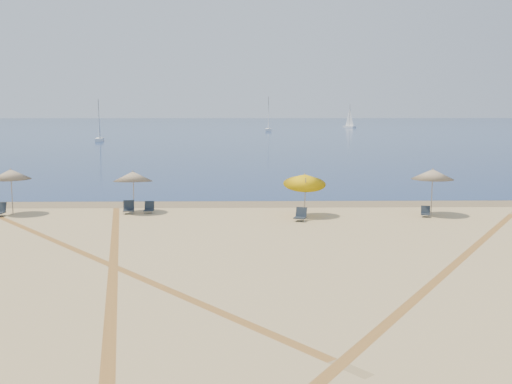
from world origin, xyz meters
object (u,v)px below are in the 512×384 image
at_px(umbrella_2, 133,176).
at_px(umbrella_3, 305,179).
at_px(chair_3, 129,208).
at_px(sailboat_1, 268,121).
at_px(sailboat_2, 350,120).
at_px(chair_5, 301,215).
at_px(umbrella_4, 433,174).
at_px(chair_6, 425,212).
at_px(chair_4, 149,208).
at_px(sailboat_0, 99,128).
at_px(umbrella_1, 11,174).

relative_size(umbrella_2, umbrella_3, 0.91).
height_order(chair_3, sailboat_1, sailboat_1).
bearing_deg(sailboat_2, chair_5, -129.67).
relative_size(umbrella_4, chair_6, 3.83).
bearing_deg(sailboat_2, sailboat_1, -160.44).
bearing_deg(umbrella_3, sailboat_2, 79.11).
bearing_deg(umbrella_4, chair_4, 176.53).
distance_m(chair_3, sailboat_0, 81.22).
height_order(umbrella_2, sailboat_0, sailboat_0).
distance_m(chair_3, chair_6, 16.51).
bearing_deg(chair_5, sailboat_1, 109.17).
xyz_separation_m(umbrella_3, sailboat_2, (31.73, 164.93, 0.32)).
bearing_deg(umbrella_1, umbrella_3, -3.35).
distance_m(umbrella_4, sailboat_2, 166.47).
bearing_deg(umbrella_1, umbrella_2, 3.95).
relative_size(umbrella_3, chair_3, 3.36).
height_order(chair_4, sailboat_2, sailboat_2).
bearing_deg(umbrella_4, umbrella_3, -177.66).
bearing_deg(sailboat_2, sailboat_0, -154.95).
bearing_deg(chair_4, sailboat_2, 75.29).
distance_m(umbrella_3, umbrella_4, 7.11).
xyz_separation_m(umbrella_2, umbrella_4, (16.70, -1.12, 0.21)).
bearing_deg(sailboat_1, chair_4, -93.16).
distance_m(chair_5, sailboat_2, 169.31).
height_order(umbrella_3, umbrella_4, umbrella_3).
bearing_deg(sailboat_1, umbrella_1, -96.39).
height_order(umbrella_4, sailboat_0, sailboat_0).
xyz_separation_m(chair_3, sailboat_1, (13.10, 131.84, 2.56)).
distance_m(umbrella_2, umbrella_4, 16.74).
distance_m(umbrella_3, chair_4, 8.97).
distance_m(umbrella_1, sailboat_2, 170.86).
relative_size(sailboat_0, sailboat_1, 0.82).
xyz_separation_m(chair_5, sailboat_2, (32.06, 166.23, 2.07)).
xyz_separation_m(umbrella_2, sailboat_0, (-21.13, 78.16, 0.31)).
xyz_separation_m(chair_4, sailboat_2, (40.44, 163.68, 2.09)).
distance_m(umbrella_2, chair_4, 2.00).
relative_size(umbrella_1, chair_5, 3.07).
relative_size(umbrella_1, chair_3, 3.29).
xyz_separation_m(umbrella_4, chair_3, (-16.93, 0.83, -1.96)).
distance_m(umbrella_1, sailboat_0, 79.94).
height_order(umbrella_3, chair_4, umbrella_3).
xyz_separation_m(umbrella_2, sailboat_2, (41.33, 163.51, 0.31)).
bearing_deg(umbrella_2, chair_3, -128.15).
xyz_separation_m(umbrella_3, chair_5, (-0.33, -1.31, -1.75)).
bearing_deg(chair_4, umbrella_3, -9.00).
xyz_separation_m(umbrella_4, sailboat_1, (-3.83, 132.67, 0.60)).
distance_m(chair_3, chair_4, 1.14).
bearing_deg(chair_4, sailboat_1, 83.97).
distance_m(chair_6, sailboat_0, 88.14).
distance_m(umbrella_3, chair_6, 6.87).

